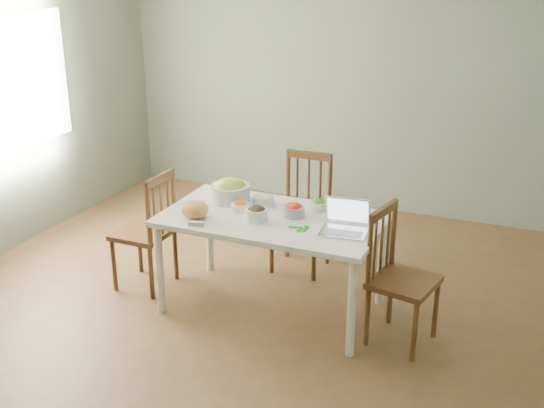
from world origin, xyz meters
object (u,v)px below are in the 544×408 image
at_px(dining_table, 272,263).
at_px(bread_boule, 195,209).
at_px(chair_right, 404,279).
at_px(chair_left, 143,230).
at_px(chair_far, 300,214).
at_px(laptop, 344,218).
at_px(bowl_squash, 230,190).

xyz_separation_m(dining_table, bread_boule, (-0.51, -0.24, 0.44)).
bearing_deg(chair_right, chair_left, 100.74).
height_order(chair_far, bread_boule, chair_far).
relative_size(dining_table, laptop, 5.03).
xyz_separation_m(dining_table, chair_far, (-0.05, 0.74, 0.12)).
bearing_deg(chair_far, dining_table, -86.25).
xyz_separation_m(chair_far, bread_boule, (-0.46, -0.98, 0.32)).
distance_m(chair_left, bread_boule, 0.71).
relative_size(chair_left, bread_boule, 4.98).
xyz_separation_m(bread_boule, laptop, (1.09, 0.15, 0.05)).
distance_m(chair_far, chair_right, 1.36).
height_order(chair_far, laptop, chair_far).
bearing_deg(bread_boule, chair_right, 5.66).
bearing_deg(chair_left, chair_right, 89.13).
bearing_deg(bowl_squash, chair_right, -10.12).
distance_m(chair_far, bread_boule, 1.13).
relative_size(dining_table, chair_left, 1.65).
bearing_deg(chair_right, dining_table, 96.79).
xyz_separation_m(chair_left, chair_right, (2.14, -0.03, -0.00)).
relative_size(dining_table, chair_right, 1.65).
height_order(chair_right, laptop, same).
bearing_deg(chair_far, bowl_squash, -124.21).
relative_size(dining_table, chair_far, 1.61).
xyz_separation_m(dining_table, chair_right, (1.03, -0.08, 0.11)).
xyz_separation_m(chair_left, bread_boule, (0.60, -0.18, 0.33)).
xyz_separation_m(dining_table, chair_left, (-1.11, -0.06, 0.11)).
bearing_deg(chair_right, laptop, 102.12).
height_order(bread_boule, laptop, laptop).
bearing_deg(bowl_squash, dining_table, -22.26).
distance_m(dining_table, chair_far, 0.75).
bearing_deg(laptop, chair_right, -5.14).
distance_m(chair_right, laptop, 0.59).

